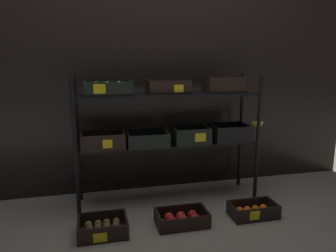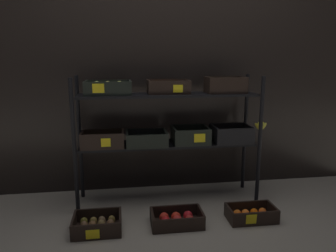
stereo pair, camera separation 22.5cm
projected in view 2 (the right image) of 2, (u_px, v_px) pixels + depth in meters
ground_plane at (168, 199)px, 2.78m from camera, size 10.00×10.00×0.00m
storefront_wall at (162, 78)px, 2.92m from camera, size 3.89×0.12×2.07m
display_rack at (168, 119)px, 2.63m from camera, size 1.60×0.36×1.07m
crate_ground_kiwi at (97, 225)px, 2.26m from camera, size 0.34×0.26×0.11m
crate_ground_apple_red at (177, 219)px, 2.34m from camera, size 0.38×0.23×0.10m
crate_ground_tangerine at (251, 215)px, 2.42m from camera, size 0.36×0.21×0.11m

